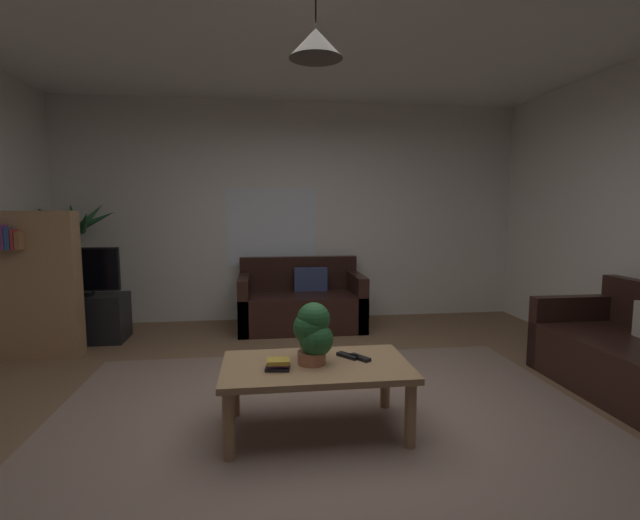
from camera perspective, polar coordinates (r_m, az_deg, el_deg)
name	(u,v)px	position (r m, az deg, el deg)	size (l,w,h in m)	color
floor	(326,418)	(3.31, 0.70, -19.19)	(5.77, 5.71, 0.02)	brown
rug	(330,430)	(3.12, 1.25, -20.53)	(3.75, 3.14, 0.01)	gray
wall_back	(294,212)	(5.85, -3.26, 6.00)	(5.89, 0.06, 2.75)	silver
window_pane	(272,227)	(5.81, -6.08, 4.07)	(1.13, 0.01, 0.99)	white
couch_under_window	(301,305)	(5.47, -2.37, -5.60)	(1.46, 0.82, 0.82)	black
coffee_table	(316,373)	(2.98, -0.49, -14.01)	(1.18, 0.68, 0.44)	#A87F56
book_on_table_0	(278,368)	(2.87, -5.31, -13.30)	(0.15, 0.11, 0.02)	black
book_on_table_1	(278,365)	(2.87, -5.29, -12.90)	(0.13, 0.08, 0.02)	#72387F
book_on_table_2	(278,361)	(2.85, -5.23, -12.52)	(0.14, 0.10, 0.03)	gold
remote_on_table_0	(360,358)	(3.04, 4.99, -12.08)	(0.05, 0.16, 0.02)	black
remote_on_table_1	(348,356)	(3.07, 3.48, -11.88)	(0.05, 0.16, 0.02)	black
potted_plant_on_table	(313,331)	(2.92, -0.85, -8.89)	(0.25, 0.25, 0.39)	#B77051
tv_stand	(82,318)	(5.53, -27.60, -6.49)	(0.90, 0.44, 0.50)	black
tv	(79,271)	(5.43, -27.97, -1.25)	(0.82, 0.16, 0.51)	black
potted_palm_corner	(79,270)	(5.93, -27.94, -1.15)	(0.95, 0.80, 1.54)	brown
bookshelf_corner	(39,284)	(5.08, -31.74, -2.52)	(0.70, 0.31, 1.40)	#A87F56
pendant_lamp	(316,43)	(2.95, -0.53, 25.49)	(0.32, 0.32, 0.45)	black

